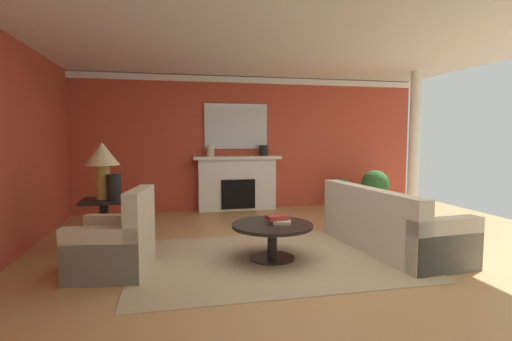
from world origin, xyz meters
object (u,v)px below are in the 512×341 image
vase_mantel_left (211,151)px  potted_plant (375,187)px  side_table (105,221)px  vase_tall_corner (341,194)px  armchair_near_window (115,247)px  table_lamp (102,159)px  vase_on_side_table (114,187)px  fireplace (237,184)px  coffee_table (272,233)px  mantel_mirror (236,126)px  sofa (388,228)px  vase_mantel_right (264,151)px

vase_mantel_left → potted_plant: vase_mantel_left is taller
side_table → vase_tall_corner: (4.40, 2.18, -0.09)m
side_table → armchair_near_window: bearing=-74.8°
table_lamp → vase_on_side_table: table_lamp is taller
fireplace → coffee_table: 3.32m
potted_plant → armchair_near_window: bearing=-149.5°
mantel_mirror → vase_mantel_left: (-0.55, -0.17, -0.50)m
sofa → vase_mantel_right: 3.45m
potted_plant → vase_tall_corner: bearing=151.5°
side_table → vase_mantel_left: bearing=55.7°
coffee_table → vase_mantel_right: vase_mantel_right is taller
vase_mantel_right → vase_tall_corner: bearing=-8.7°
vase_mantel_left → sofa: bearing=-57.1°
vase_mantel_left → table_lamp: bearing=-124.3°
sofa → vase_mantel_right: (-0.96, 3.18, 0.94)m
sofa → vase_mantel_left: size_ratio=9.56×
coffee_table → potted_plant: (2.91, 2.68, 0.16)m
side_table → vase_mantel_right: size_ratio=3.15×
armchair_near_window → vase_mantel_left: 3.76m
fireplace → sofa: 3.58m
side_table → sofa: bearing=-11.5°
mantel_mirror → side_table: bearing=-130.3°
sofa → armchair_near_window: size_ratio=2.29×
side_table → table_lamp: (0.00, -0.00, 0.82)m
vase_on_side_table → sofa: bearing=-10.1°
mantel_mirror → potted_plant: 3.14m
mantel_mirror → table_lamp: (-2.21, -2.60, -0.51)m
mantel_mirror → vase_on_side_table: bearing=-127.1°
side_table → vase_mantel_left: size_ratio=3.08×
fireplace → potted_plant: fireplace is taller
table_lamp → vase_on_side_table: bearing=-38.7°
vase_mantel_right → coffee_table: bearing=-101.7°
fireplace → vase_tall_corner: size_ratio=2.88×
mantel_mirror → vase_mantel_left: 0.76m
table_lamp → vase_mantel_right: table_lamp is taller
vase_mantel_right → fireplace: bearing=174.9°
coffee_table → vase_on_side_table: bearing=159.9°
potted_plant → coffee_table: bearing=-137.3°
armchair_near_window → coffee_table: armchair_near_window is taller
armchair_near_window → vase_mantel_right: vase_mantel_right is taller
mantel_mirror → side_table: 3.66m
armchair_near_window → table_lamp: (-0.26, 0.94, 0.92)m
mantel_mirror → armchair_near_window: bearing=-118.9°
fireplace → table_lamp: bearing=-131.7°
sofa → side_table: 3.79m
sofa → coffee_table: (-1.63, -0.08, 0.04)m
sofa → potted_plant: sofa is taller
table_lamp → vase_tall_corner: bearing=26.4°
coffee_table → side_table: size_ratio=1.43×
vase_mantel_right → potted_plant: bearing=-14.4°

